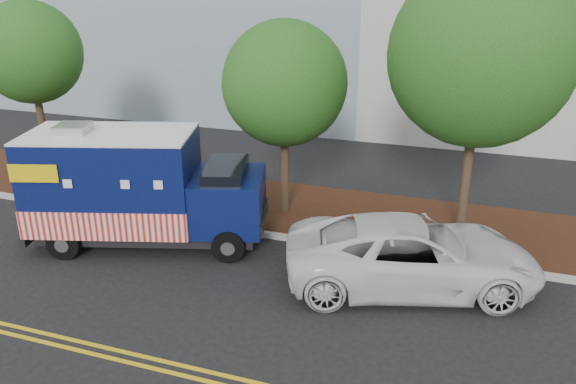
% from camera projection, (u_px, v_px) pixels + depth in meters
% --- Properties ---
extents(ground, '(120.00, 120.00, 0.00)m').
position_uv_depth(ground, '(190.00, 249.00, 15.39)').
color(ground, black).
rests_on(ground, ground).
extents(curb, '(120.00, 0.18, 0.15)m').
position_uv_depth(curb, '(212.00, 227.00, 16.60)').
color(curb, '#9E9E99').
rests_on(curb, ground).
extents(mulch_strip, '(120.00, 4.00, 0.15)m').
position_uv_depth(mulch_strip, '(240.00, 201.00, 18.46)').
color(mulch_strip, black).
rests_on(mulch_strip, ground).
extents(centerline_near, '(120.00, 0.10, 0.01)m').
position_uv_depth(centerline_near, '(87.00, 343.00, 11.46)').
color(centerline_near, gold).
rests_on(centerline_near, ground).
extents(centerline_far, '(120.00, 0.10, 0.01)m').
position_uv_depth(centerline_far, '(79.00, 350.00, 11.24)').
color(centerline_far, gold).
rests_on(centerline_far, ground).
extents(tree_a, '(3.54, 3.54, 6.30)m').
position_uv_depth(tree_a, '(30.00, 53.00, 19.39)').
color(tree_a, '#38281C').
rests_on(tree_a, ground).
extents(tree_b, '(3.64, 3.64, 5.93)m').
position_uv_depth(tree_b, '(285.00, 84.00, 16.15)').
color(tree_b, '#38281C').
rests_on(tree_b, ground).
extents(tree_c, '(4.67, 4.67, 7.51)m').
position_uv_depth(tree_c, '(481.00, 55.00, 13.97)').
color(tree_c, '#38281C').
rests_on(tree_c, ground).
extents(sign_post, '(0.06, 0.06, 2.40)m').
position_uv_depth(sign_post, '(63.00, 168.00, 18.10)').
color(sign_post, '#473828').
rests_on(sign_post, ground).
extents(food_truck, '(6.79, 4.03, 3.38)m').
position_uv_depth(food_truck, '(136.00, 191.00, 15.30)').
color(food_truck, black).
rests_on(food_truck, ground).
extents(white_car, '(6.53, 4.37, 1.67)m').
position_uv_depth(white_car, '(412.00, 254.00, 13.36)').
color(white_car, silver).
rests_on(white_car, ground).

